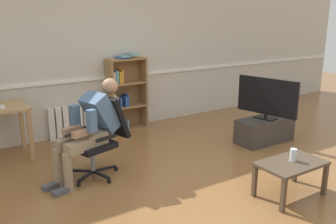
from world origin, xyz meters
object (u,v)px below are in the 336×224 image
(bookshelf, at_px, (125,94))
(office_chair, at_px, (101,133))
(tv_stand, at_px, (264,130))
(radiator, at_px, (73,121))
(person_seated, at_px, (90,127))
(drinking_glass, at_px, (293,155))
(coffee_table, at_px, (291,167))
(computer_mouse, at_px, (2,107))
(tv_screen, at_px, (267,98))

(bookshelf, height_order, office_chair, bookshelf)
(office_chair, bearing_deg, tv_stand, 67.10)
(radiator, height_order, person_seated, person_seated)
(bookshelf, distance_m, drinking_glass, 3.16)
(office_chair, xyz_separation_m, person_seated, (-0.16, -0.05, 0.12))
(person_seated, bearing_deg, office_chair, 90.00)
(person_seated, height_order, drinking_glass, person_seated)
(tv_stand, relative_size, coffee_table, 1.24)
(office_chair, height_order, drinking_glass, office_chair)
(office_chair, height_order, coffee_table, office_chair)
(computer_mouse, xyz_separation_m, drinking_glass, (2.50, -2.70, -0.30))
(drinking_glass, bearing_deg, bookshelf, 99.41)
(office_chair, bearing_deg, coffee_table, 25.61)
(bookshelf, height_order, tv_stand, bookshelf)
(tv_screen, distance_m, coffee_table, 1.80)
(office_chair, height_order, tv_screen, tv_screen)
(tv_screen, relative_size, drinking_glass, 7.05)
(coffee_table, bearing_deg, person_seated, 135.54)
(computer_mouse, distance_m, office_chair, 1.42)
(computer_mouse, xyz_separation_m, office_chair, (0.95, -1.04, -0.25))
(radiator, xyz_separation_m, drinking_glass, (1.41, -3.21, 0.20))
(tv_screen, bearing_deg, person_seated, 71.08)
(office_chair, bearing_deg, computer_mouse, -153.92)
(bookshelf, relative_size, radiator, 1.70)
(bookshelf, bearing_deg, computer_mouse, -168.18)
(radiator, distance_m, person_seated, 1.66)
(computer_mouse, distance_m, drinking_glass, 3.69)
(drinking_glass, bearing_deg, tv_screen, 52.39)
(drinking_glass, bearing_deg, person_seated, 136.52)
(office_chair, relative_size, tv_screen, 1.00)
(computer_mouse, relative_size, person_seated, 0.08)
(coffee_table, xyz_separation_m, drinking_glass, (0.04, 0.02, 0.13))
(computer_mouse, bearing_deg, person_seated, -53.83)
(person_seated, relative_size, tv_screen, 1.22)
(computer_mouse, relative_size, bookshelf, 0.08)
(coffee_table, bearing_deg, computer_mouse, 132.13)
(computer_mouse, bearing_deg, tv_screen, -20.62)
(computer_mouse, distance_m, bookshelf, 2.03)
(person_seated, bearing_deg, radiator, 153.30)
(bookshelf, height_order, tv_screen, bookshelf)
(tv_stand, bearing_deg, computer_mouse, 159.37)
(tv_stand, distance_m, drinking_glass, 1.74)
(office_chair, distance_m, person_seated, 0.20)
(person_seated, height_order, coffee_table, person_seated)
(person_seated, xyz_separation_m, tv_screen, (2.76, -0.25, 0.07))
(computer_mouse, height_order, tv_screen, tv_screen)
(tv_stand, distance_m, tv_screen, 0.52)
(tv_stand, bearing_deg, radiator, 143.17)
(tv_stand, height_order, tv_screen, tv_screen)
(radiator, relative_size, office_chair, 0.79)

